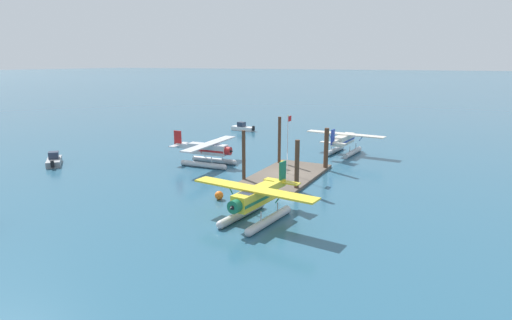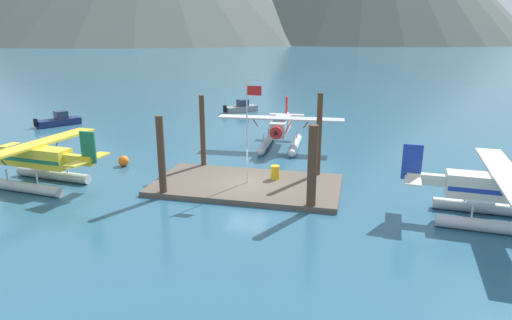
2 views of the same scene
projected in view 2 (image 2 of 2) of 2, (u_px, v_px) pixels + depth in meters
name	position (u px, v px, depth m)	size (l,w,h in m)	color
ground_plane	(247.00, 187.00, 27.75)	(1200.00, 1200.00, 0.00)	#285670
dock_platform	(247.00, 185.00, 27.71)	(11.67, 6.23, 0.30)	brown
piling_near_left	(161.00, 157.00, 25.45)	(0.44, 0.44, 4.89)	#4C3323
piling_near_right	(312.00, 169.00, 23.46)	(0.51, 0.51, 4.77)	#4C3323
piling_far_left	(203.00, 133.00, 30.80)	(0.36, 0.36, 5.29)	#4C3323
piling_far_right	(319.00, 137.00, 28.62)	(0.36, 0.36, 5.73)	#4C3323
flagpole	(249.00, 122.00, 26.59)	(0.95, 0.10, 6.25)	silver
fuel_drum	(275.00, 172.00, 28.28)	(0.62, 0.62, 0.88)	gold
mooring_buoy	(124.00, 161.00, 32.08)	(0.77, 0.77, 0.77)	orange
seaplane_yellow_port_aft	(36.00, 162.00, 27.60)	(7.95, 10.49, 3.84)	#B7BABF
seaplane_cream_stbd_aft	(497.00, 194.00, 22.06)	(7.97, 10.48, 3.84)	#B7BABF
seaplane_silver_bow_centre	(281.00, 130.00, 36.76)	(10.45, 7.98, 3.84)	#B7BABF
boat_navy_open_west	(60.00, 121.00, 46.28)	(3.62, 4.31, 1.50)	navy
boat_grey_open_north	(242.00, 108.00, 54.37)	(3.93, 4.12, 1.50)	gray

